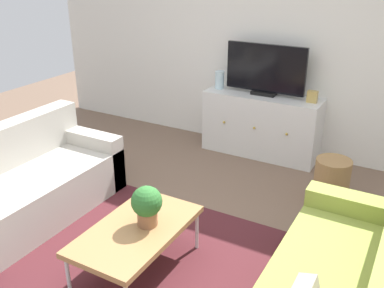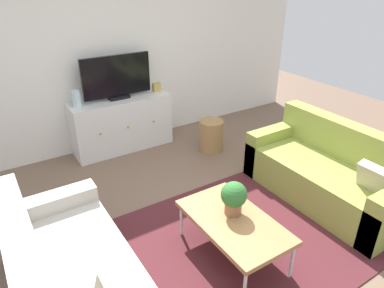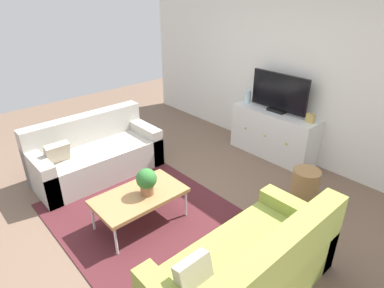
% 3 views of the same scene
% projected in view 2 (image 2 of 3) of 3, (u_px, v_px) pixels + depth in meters
% --- Properties ---
extents(ground_plane, '(10.00, 10.00, 0.00)m').
position_uv_depth(ground_plane, '(220.00, 237.00, 3.39)').
color(ground_plane, brown).
extents(wall_back, '(6.40, 0.12, 2.70)m').
position_uv_depth(wall_back, '(110.00, 49.00, 4.70)').
color(wall_back, silver).
rests_on(wall_back, ground_plane).
extents(area_rug, '(2.50, 1.90, 0.01)m').
position_uv_depth(area_rug, '(229.00, 245.00, 3.28)').
color(area_rug, '#4C1E23').
rests_on(area_rug, ground_plane).
extents(couch_left_side, '(0.81, 1.75, 0.83)m').
position_uv_depth(couch_left_side, '(69.00, 288.00, 2.50)').
color(couch_left_side, '#B2ADA3').
rests_on(couch_left_side, ground_plane).
extents(couch_right_side, '(0.81, 1.75, 0.83)m').
position_uv_depth(couch_right_side, '(330.00, 174.00, 3.87)').
color(couch_right_side, olive).
rests_on(couch_right_side, ground_plane).
extents(coffee_table, '(0.58, 1.01, 0.40)m').
position_uv_depth(coffee_table, '(234.00, 222.00, 3.02)').
color(coffee_table, '#A37547').
rests_on(coffee_table, ground_plane).
extents(potted_plant, '(0.23, 0.23, 0.31)m').
position_uv_depth(potted_plant, '(234.00, 197.00, 3.01)').
color(potted_plant, '#936042').
rests_on(potted_plant, coffee_table).
extents(tv_console, '(1.37, 0.47, 0.74)m').
position_uv_depth(tv_console, '(122.00, 124.00, 4.91)').
color(tv_console, silver).
rests_on(tv_console, ground_plane).
extents(flat_screen_tv, '(0.94, 0.16, 0.58)m').
position_uv_depth(flat_screen_tv, '(117.00, 77.00, 4.63)').
color(flat_screen_tv, black).
rests_on(flat_screen_tv, tv_console).
extents(glass_vase, '(0.11, 0.11, 0.21)m').
position_uv_depth(glass_vase, '(76.00, 99.00, 4.42)').
color(glass_vase, silver).
rests_on(glass_vase, tv_console).
extents(mantel_clock, '(0.11, 0.07, 0.13)m').
position_uv_depth(mantel_clock, '(156.00, 87.00, 4.99)').
color(mantel_clock, tan).
rests_on(mantel_clock, tv_console).
extents(wicker_basket, '(0.34, 0.34, 0.45)m').
position_uv_depth(wicker_basket, '(211.00, 136.00, 4.91)').
color(wicker_basket, '#9E7547').
rests_on(wicker_basket, ground_plane).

